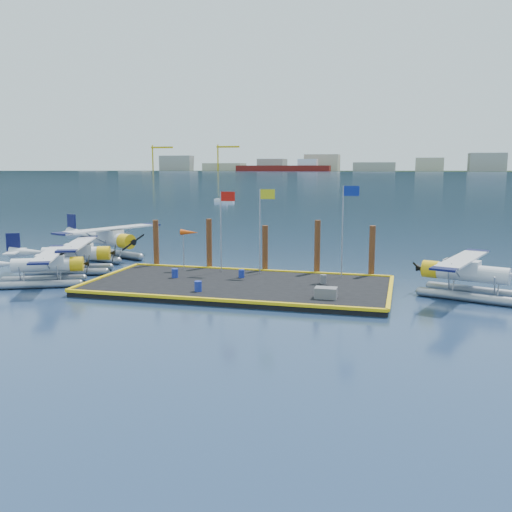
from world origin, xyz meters
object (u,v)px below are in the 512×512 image
Objects in this scene: drum_3 at (198,286)px; drum_5 at (241,274)px; seaplane_a at (46,267)px; piling_1 at (209,246)px; seaplane_c at (107,241)px; drum_0 at (175,273)px; seaplane_b at (74,256)px; crate at (326,293)px; seaplane_d at (468,275)px; piling_0 at (156,245)px; flagpole_blue at (346,218)px; piling_3 at (317,249)px; piling_4 at (372,253)px; drum_4 at (323,279)px; windsock at (189,233)px; flagpole_red at (223,219)px; flagpole_yellow at (263,218)px.

drum_5 is (1.41, 5.03, -0.04)m from drum_3.
piling_1 is at bearing 104.73° from seaplane_a.
piling_1 is (10.93, -3.67, 0.46)m from seaplane_c.
drum_3 is at bearing -75.40° from piling_1.
drum_3 is at bearing -50.26° from drum_0.
seaplane_b reaches higher than crate.
seaplane_d is at bearing 26.03° from crate.
piling_0 is at bearing 180.00° from piling_1.
piling_0 is (-8.11, 3.44, 1.31)m from drum_5.
flagpole_blue is at bearing 100.03° from seaplane_c.
piling_3 is at bearing 35.10° from drum_5.
piling_3 is (13.00, 0.00, 0.15)m from piling_0.
piling_0 is 1.00× the size of piling_4.
piling_0 is at bearing 163.98° from drum_4.
seaplane_a is 9.09m from piling_0.
seaplane_c is 13.00m from drum_0.
crate is 13.40m from windsock.
piling_4 is (-6.19, 4.21, 0.56)m from seaplane_d.
drum_0 is 0.97× the size of drum_3.
drum_4 is 11.13m from windsock.
drum_5 is 4.55m from flagpole_red.
windsock is 0.78× the size of piling_0.
seaplane_b reaches higher than drum_0.
crate reaches higher than drum_5.
windsock reaches higher than drum_4.
flagpole_blue is (8.49, 6.86, 3.96)m from drum_3.
seaplane_c is 30.65m from seaplane_d.
drum_4 is at bearing 3.32° from drum_0.
seaplane_c reaches higher than drum_5.
drum_3 is at bearing 70.99° from seaplane_c.
piling_0 is at bearing 180.00° from piling_4.
drum_0 reaches higher than drum_5.
flagpole_red is 1.50× the size of piling_4.
seaplane_a is 12.43× the size of drum_3.
piling_4 is at bearing 41.58° from flagpole_blue.
seaplane_b is 21.02m from flagpole_blue.
piling_1 is at bearing 171.49° from flagpole_blue.
drum_0 is 0.16× the size of piling_0.
flagpole_red reaches higher than seaplane_a.
drum_3 is at bearing 123.17° from seaplane_d.
piling_1 is 1.05× the size of piling_4.
seaplane_b is at bearing -175.93° from flagpole_blue.
flagpole_yellow is (2.50, 6.86, 3.78)m from drum_3.
piling_4 is at bearing 104.82° from seaplane_c.
drum_4 is at bearing 107.61° from seaplane_d.
seaplane_c is 16.21m from drum_5.
flagpole_blue reaches higher than drum_3.
flagpole_blue reaches higher than drum_0.
crate is 13.30m from piling_1.
piling_4 is (23.43, -3.67, 0.36)m from seaplane_c.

